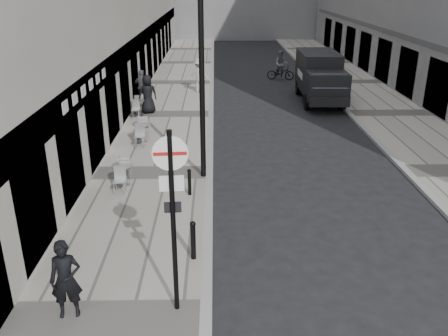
# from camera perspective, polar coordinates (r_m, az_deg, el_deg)

# --- Properties ---
(sidewalk) EXTENTS (4.00, 60.00, 0.12)m
(sidewalk) POSITION_cam_1_polar(r_m,az_deg,el_deg) (24.01, -6.39, 6.37)
(sidewalk) COLOR #A39D93
(sidewalk) RESTS_ON ground
(far_sidewalk) EXTENTS (4.00, 60.00, 0.12)m
(far_sidewalk) POSITION_cam_1_polar(r_m,az_deg,el_deg) (25.47, 19.23, 6.18)
(far_sidewalk) COLOR #A39D93
(far_sidewalk) RESTS_ON ground
(walking_man) EXTENTS (0.67, 0.50, 1.68)m
(walking_man) POSITION_cam_1_polar(r_m,az_deg,el_deg) (10.07, -18.49, -12.61)
(walking_man) COLOR black
(walking_man) RESTS_ON sidewalk
(sign_post) EXTENTS (0.66, 0.12, 3.86)m
(sign_post) POSITION_cam_1_polar(r_m,az_deg,el_deg) (8.96, -6.24, -3.92)
(sign_post) COLOR black
(sign_post) RESTS_ON sidewalk
(lamppost) EXTENTS (0.31, 0.31, 6.94)m
(lamppost) POSITION_cam_1_polar(r_m,az_deg,el_deg) (15.27, -2.72, 12.54)
(lamppost) COLOR black
(lamppost) RESTS_ON sidewalk
(bollard_near) EXTENTS (0.13, 0.13, 0.94)m
(bollard_near) POSITION_cam_1_polar(r_m,az_deg,el_deg) (11.53, -3.73, -8.80)
(bollard_near) COLOR black
(bollard_near) RESTS_ON sidewalk
(bollard_far) EXTENTS (0.11, 0.11, 0.81)m
(bollard_far) POSITION_cam_1_polar(r_m,az_deg,el_deg) (14.81, -4.17, -1.79)
(bollard_far) COLOR black
(bollard_far) RESTS_ON sidewalk
(panel_van) EXTENTS (2.21, 5.60, 2.61)m
(panel_van) POSITION_cam_1_polar(r_m,az_deg,el_deg) (27.09, 11.47, 10.93)
(panel_van) COLOR black
(panel_van) RESTS_ON ground
(cyclist) EXTENTS (1.89, 1.01, 1.94)m
(cyclist) POSITION_cam_1_polar(r_m,az_deg,el_deg) (32.73, 6.85, 11.80)
(cyclist) COLOR black
(cyclist) RESTS_ON ground
(pedestrian_a) EXTENTS (1.20, 0.80, 1.89)m
(pedestrian_a) POSITION_cam_1_polar(r_m,az_deg,el_deg) (25.57, -9.79, 9.47)
(pedestrian_a) COLOR #5B5A5F
(pedestrian_a) RESTS_ON sidewalk
(pedestrian_b) EXTENTS (1.44, 1.09, 1.98)m
(pedestrian_b) POSITION_cam_1_polar(r_m,az_deg,el_deg) (28.33, -2.96, 11.07)
(pedestrian_b) COLOR #B9B4AB
(pedestrian_b) RESTS_ON sidewalk
(pedestrian_c) EXTENTS (1.09, 0.90, 1.91)m
(pedestrian_c) POSITION_cam_1_polar(r_m,az_deg,el_deg) (24.09, -9.17, 8.76)
(pedestrian_c) COLOR black
(pedestrian_c) RESTS_ON sidewalk
(cafe_table_near) EXTENTS (0.68, 1.52, 0.87)m
(cafe_table_near) POSITION_cam_1_polar(r_m,az_deg,el_deg) (15.73, -12.08, -0.64)
(cafe_table_near) COLOR silver
(cafe_table_near) RESTS_ON sidewalk
(cafe_table_mid) EXTENTS (0.75, 1.68, 0.96)m
(cafe_table_mid) POSITION_cam_1_polar(r_m,az_deg,el_deg) (19.81, -9.84, 4.42)
(cafe_table_mid) COLOR silver
(cafe_table_mid) RESTS_ON sidewalk
(cafe_table_far) EXTENTS (0.70, 1.58, 0.90)m
(cafe_table_far) POSITION_cam_1_polar(r_m,az_deg,el_deg) (23.84, -10.36, 7.31)
(cafe_table_far) COLOR silver
(cafe_table_far) RESTS_ON sidewalk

